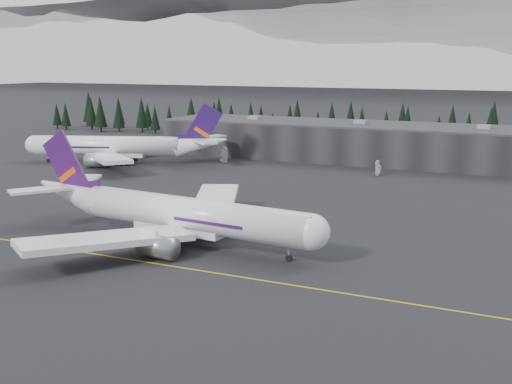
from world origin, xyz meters
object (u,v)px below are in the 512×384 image
at_px(terminal, 389,143).
at_px(gse_vehicle_a, 224,160).
at_px(jet_main, 168,212).
at_px(gse_vehicle_b, 378,173).
at_px(jet_parked, 124,146).

xyz_separation_m(terminal, gse_vehicle_a, (-49.33, -25.37, -5.54)).
relative_size(terminal, gse_vehicle_a, 29.27).
xyz_separation_m(jet_main, gse_vehicle_a, (-35.16, 88.62, -4.82)).
bearing_deg(gse_vehicle_b, gse_vehicle_a, -88.36).
bearing_deg(gse_vehicle_a, jet_main, -63.44).
bearing_deg(terminal, jet_main, -97.09).
bearing_deg(gse_vehicle_a, jet_parked, -147.59).
distance_m(terminal, jet_parked, 88.79).
distance_m(jet_main, gse_vehicle_b, 87.83).
relative_size(jet_main, gse_vehicle_b, 14.25).
bearing_deg(jet_parked, jet_main, 111.25).
bearing_deg(jet_main, terminal, 87.84).
bearing_deg(terminal, jet_parked, -152.69).
height_order(jet_parked, gse_vehicle_b, jet_parked).
xyz_separation_m(terminal, jet_main, (-14.17, -113.98, -0.72)).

